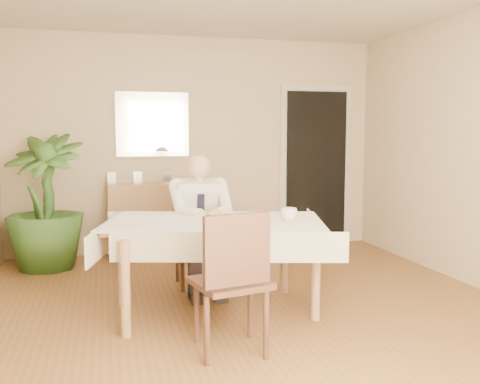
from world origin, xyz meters
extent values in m
plane|color=brown|center=(0.00, 0.00, 0.00)|extent=(5.00, 5.00, 0.00)
cube|color=beige|center=(0.00, 2.50, 1.30)|extent=(4.50, 0.02, 2.60)
cube|color=beige|center=(0.00, -2.50, 1.30)|extent=(4.50, 0.02, 2.60)
cube|color=beige|center=(0.00, -2.48, 1.45)|extent=(1.34, 0.02, 1.44)
cube|color=white|center=(0.00, -2.46, 1.45)|extent=(1.18, 0.02, 1.28)
cube|color=beige|center=(1.55, 2.48, 1.00)|extent=(0.96, 0.03, 2.10)
cube|color=black|center=(1.55, 2.45, 1.00)|extent=(0.80, 0.05, 1.95)
cube|color=silver|center=(-0.54, 2.48, 1.55)|extent=(0.86, 0.03, 0.76)
cube|color=white|center=(-0.54, 2.46, 1.55)|extent=(0.74, 0.02, 0.64)
cube|color=#976E46|center=(-0.27, 0.13, 0.72)|extent=(1.78, 1.28, 0.04)
cube|color=white|center=(-0.27, 0.13, 0.75)|extent=(1.90, 1.41, 0.01)
cube|color=white|center=(-0.27, -0.37, 0.64)|extent=(1.65, 0.45, 0.22)
cube|color=white|center=(-0.27, 0.63, 0.64)|extent=(1.65, 0.45, 0.22)
cube|color=white|center=(-1.12, 0.13, 0.64)|extent=(0.27, 0.97, 0.22)
cube|color=white|center=(0.58, 0.13, 0.64)|extent=(0.27, 0.97, 0.22)
cylinder|color=#976E46|center=(-0.99, -0.24, 0.35)|extent=(0.07, 0.07, 0.70)
cylinder|color=#976E46|center=(0.45, -0.24, 0.35)|extent=(0.07, 0.07, 0.70)
cylinder|color=#976E46|center=(-0.99, 0.50, 0.35)|extent=(0.07, 0.07, 0.70)
cylinder|color=#976E46|center=(0.45, 0.50, 0.35)|extent=(0.07, 0.07, 0.70)
cube|color=#3B2214|center=(-0.27, 0.93, 0.41)|extent=(0.41, 0.41, 0.04)
cube|color=#3B2214|center=(-0.27, 1.11, 0.65)|extent=(0.41, 0.05, 0.40)
cylinder|color=#3B2214|center=(-0.44, 0.76, 0.20)|extent=(0.04, 0.04, 0.39)
cylinder|color=#3B2214|center=(-0.09, 0.76, 0.20)|extent=(0.04, 0.04, 0.39)
cylinder|color=#3B2214|center=(-0.44, 1.10, 0.20)|extent=(0.04, 0.04, 0.39)
cylinder|color=#3B2214|center=(-0.09, 1.10, 0.20)|extent=(0.04, 0.04, 0.39)
cube|color=#3B2214|center=(-0.32, -0.65, 0.46)|extent=(0.54, 0.54, 0.04)
cube|color=#3B2214|center=(-0.32, -0.85, 0.73)|extent=(0.45, 0.14, 0.45)
cylinder|color=#3B2214|center=(-0.52, -0.84, 0.22)|extent=(0.04, 0.04, 0.44)
cylinder|color=#3B2214|center=(-0.13, -0.84, 0.22)|extent=(0.04, 0.04, 0.44)
cylinder|color=#3B2214|center=(-0.52, -0.46, 0.22)|extent=(0.04, 0.04, 0.44)
cylinder|color=#3B2214|center=(-0.13, -0.46, 0.22)|extent=(0.04, 0.04, 0.44)
cube|color=white|center=(-0.27, 0.89, 0.75)|extent=(0.42, 0.31, 0.55)
cube|color=black|center=(-0.27, 0.76, 0.72)|extent=(0.06, 0.08, 0.36)
cylinder|color=tan|center=(-0.27, 0.84, 1.03)|extent=(0.09, 0.09, 0.08)
sphere|color=tan|center=(-0.27, 0.82, 1.14)|extent=(0.21, 0.21, 0.21)
cube|color=black|center=(-0.37, 0.69, 0.52)|extent=(0.13, 0.42, 0.13)
cube|color=black|center=(-0.17, 0.69, 0.52)|extent=(0.13, 0.42, 0.13)
cube|color=black|center=(-0.37, 0.51, 0.23)|extent=(0.11, 0.12, 0.45)
cube|color=black|center=(-0.17, 0.51, 0.23)|extent=(0.11, 0.12, 0.45)
cube|color=black|center=(-0.37, 0.45, 0.04)|extent=(0.11, 0.26, 0.07)
cube|color=black|center=(-0.17, 0.45, 0.04)|extent=(0.11, 0.26, 0.07)
cylinder|color=white|center=(-0.23, 0.31, 0.76)|extent=(0.26, 0.26, 0.02)
ellipsoid|color=olive|center=(-0.23, 0.31, 0.78)|extent=(0.14, 0.14, 0.06)
cylinder|color=silver|center=(-0.19, 0.25, 0.78)|extent=(0.01, 0.13, 0.01)
cylinder|color=silver|center=(-0.27, 0.25, 0.78)|extent=(0.01, 0.13, 0.01)
imported|color=white|center=(0.30, -0.04, 0.80)|extent=(0.17, 0.17, 0.10)
cube|color=#976E46|center=(-0.54, 2.32, 0.43)|extent=(1.08, 0.40, 0.85)
cube|color=silver|center=(-1.03, 2.38, 0.92)|extent=(0.10, 0.02, 0.14)
cube|color=silver|center=(-0.73, 2.39, 0.92)|extent=(0.10, 0.02, 0.14)
cube|color=silver|center=(-0.38, 2.33, 0.92)|extent=(0.10, 0.02, 0.14)
imported|color=#2B511C|center=(-1.73, 1.95, 0.72)|extent=(1.05, 1.05, 1.44)
camera|label=1|loc=(-1.10, -4.00, 1.44)|focal=40.00mm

